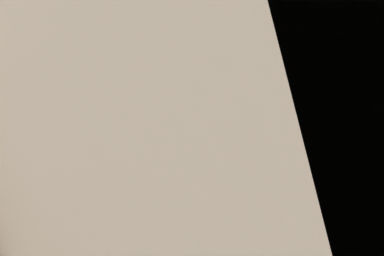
{
  "coord_description": "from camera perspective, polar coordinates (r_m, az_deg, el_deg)",
  "views": [
    {
      "loc": [
        -0.98,
        -1.64,
        1.84
      ],
      "look_at": [
        0.01,
        0.01,
        0.95
      ],
      "focal_mm": 41.33,
      "sensor_mm": 36.0,
      "label": 1
    }
  ],
  "objects": [
    {
      "name": "cell_phone",
      "position": [
        2.12,
        5.63,
        -5.48
      ],
      "size": [
        0.09,
        0.15,
        0.01
      ],
      "primitive_type": "cube",
      "rotation": [
        0.0,
        0.0,
        -0.19
      ],
      "color": "black",
      "rests_on": "desk"
    },
    {
      "name": "computer_mouse",
      "position": [
        2.3,
        6.95,
        -2.59
      ],
      "size": [
        0.06,
        0.1,
        0.04
      ],
      "primitive_type": "ellipsoid",
      "color": "#A5A8AD",
      "rests_on": "desk"
    },
    {
      "name": "desk",
      "position": [
        2.53,
        7.06,
        -9.54
      ],
      "size": [
        1.38,
        0.65,
        0.77
      ],
      "color": "#4C2819",
      "rests_on": "ground"
    },
    {
      "name": "mug",
      "position": [
        2.1,
        -14.32,
        -5.21
      ],
      "size": [
        0.12,
        0.08,
        0.1
      ],
      "color": "white",
      "rests_on": "desk"
    },
    {
      "name": "water_bottle",
      "position": [
        2.34,
        11.92,
        0.02
      ],
      "size": [
        0.06,
        0.06,
        0.22
      ],
      "primitive_type": "cylinder",
      "color": "black",
      "rests_on": "desk"
    },
    {
      "name": "book_stack_side",
      "position": [
        2.36,
        9.01,
        -0.06
      ],
      "size": [
        0.23,
        0.2,
        0.18
      ],
      "color": "yellow",
      "rests_on": "desk"
    },
    {
      "name": "wall_back",
      "position": [
        2.3,
        -4.92,
        11.14
      ],
      "size": [
        6.0,
        0.06,
        2.6
      ],
      "color": "silver",
      "rests_on": "ground"
    },
    {
      "name": "book_stack_tall",
      "position": [
        2.16,
        -3.72,
        -0.3
      ],
      "size": [
        0.25,
        0.2,
        0.29
      ],
      "color": "#8C338C",
      "rests_on": "desk"
    },
    {
      "name": "book_stack_keyboard_riser",
      "position": [
        2.08,
        -3.52,
        -4.72
      ],
      "size": [
        0.23,
        0.17,
        0.1
      ],
      "color": "yellow",
      "rests_on": "desk"
    },
    {
      "name": "keyboard",
      "position": [
        2.04,
        -3.62,
        -3.31
      ],
      "size": [
        0.42,
        0.14,
        0.02
      ],
      "primitive_type": "cube",
      "rotation": [
        0.0,
        0.0,
        -0.01
      ],
      "color": "black",
      "rests_on": "book_stack_keyboard_riser"
    },
    {
      "name": "laptop",
      "position": [
        2.14,
        -4.8,
        4.85
      ],
      "size": [
        0.34,
        0.31,
        0.21
      ],
      "color": "gray",
      "rests_on": "book_stack_tall"
    }
  ]
}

